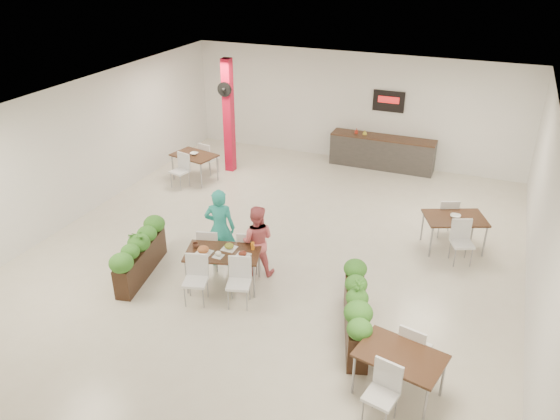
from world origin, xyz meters
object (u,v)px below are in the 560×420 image
at_px(red_column, 229,115).
at_px(main_table, 223,257).
at_px(service_counter, 382,151).
at_px(planter_left, 140,253).
at_px(planter_right, 356,309).
at_px(side_table_b, 455,222).
at_px(diner_woman, 256,240).
at_px(diner_man, 220,228).
at_px(side_table_a, 194,159).
at_px(side_table_c, 400,362).

height_order(red_column, main_table, red_column).
bearing_deg(service_counter, planter_left, -112.68).
relative_size(planter_right, side_table_b, 1.21).
xyz_separation_m(red_column, planter_right, (5.31, -5.77, -1.13)).
height_order(diner_woman, planter_left, diner_woman).
bearing_deg(main_table, planter_left, -170.20).
bearing_deg(planter_left, diner_man, 36.28).
bearing_deg(diner_woman, side_table_b, -160.82).
height_order(side_table_a, side_table_b, same).
height_order(diner_man, planter_left, diner_man).
bearing_deg(side_table_b, main_table, -164.42).
height_order(main_table, side_table_a, same).
bearing_deg(planter_right, service_counter, 99.73).
distance_m(service_counter, main_table, 7.32).
bearing_deg(service_counter, red_column, -155.00).
distance_m(main_table, planter_left, 1.71).
relative_size(red_column, main_table, 1.69).
relative_size(planter_left, side_table_b, 1.15).
height_order(side_table_a, side_table_c, same).
bearing_deg(side_table_c, main_table, 169.53).
distance_m(red_column, diner_woman, 5.60).
bearing_deg(side_table_a, side_table_b, 3.15).
xyz_separation_m(service_counter, side_table_a, (-4.57, -2.89, 0.14)).
bearing_deg(planter_left, diner_woman, 24.38).
distance_m(planter_left, side_table_c, 5.52).
bearing_deg(side_table_a, planter_left, -60.14).
height_order(red_column, side_table_c, red_column).
xyz_separation_m(planter_right, side_table_a, (-5.88, 4.74, 0.12)).
bearing_deg(main_table, service_counter, 78.67).
relative_size(planter_right, side_table_c, 1.19).
distance_m(main_table, diner_woman, 0.78).
bearing_deg(planter_left, service_counter, 67.32).
height_order(planter_left, planter_right, planter_right).
distance_m(main_table, planter_right, 2.79).
xyz_separation_m(diner_woman, planter_right, (2.34, -1.11, -0.23)).
xyz_separation_m(main_table, planter_left, (-1.68, -0.29, -0.13)).
distance_m(service_counter, planter_right, 7.74).
bearing_deg(side_table_b, red_column, 138.25).
xyz_separation_m(service_counter, side_table_c, (2.25, -8.74, 0.13)).
distance_m(main_table, side_table_c, 4.00).
bearing_deg(main_table, diner_woman, 58.17).
bearing_deg(side_table_a, diner_man, -40.66).
bearing_deg(diner_woman, main_table, 41.92).
relative_size(main_table, side_table_c, 1.13).
relative_size(service_counter, side_table_c, 1.79).
bearing_deg(service_counter, diner_woman, -98.98).
distance_m(red_column, main_table, 5.98).
bearing_deg(side_table_b, side_table_c, -116.06).
bearing_deg(side_table_c, side_table_b, 99.64).
height_order(diner_man, side_table_a, diner_man).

